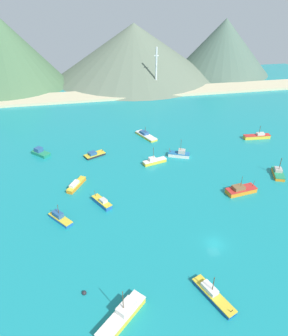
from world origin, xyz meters
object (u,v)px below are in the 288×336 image
(fishing_boat_4, at_px, (76,185))
(fishing_boat_7, at_px, (122,315))
(fishing_boat_3, at_px, (154,161))
(fishing_boat_1, at_px, (278,173))
(radio_tower, at_px, (156,70))
(fishing_boat_9, at_px, (102,202))
(fishing_boat_0, at_px, (213,295))
(buoy_1, at_px, (84,293))
(fishing_boat_11, at_px, (146,135))
(fishing_boat_6, at_px, (94,155))
(fishing_boat_2, at_px, (257,136))
(fishing_boat_10, at_px, (241,190))
(fishing_boat_8, at_px, (60,218))
(fishing_boat_5, at_px, (179,154))

(fishing_boat_4, relative_size, fishing_boat_7, 0.82)
(fishing_boat_3, relative_size, fishing_boat_7, 0.85)
(fishing_boat_1, height_order, radio_tower, radio_tower)
(fishing_boat_9, bearing_deg, fishing_boat_3, 45.26)
(fishing_boat_0, distance_m, buoy_1, 24.47)
(fishing_boat_11, bearing_deg, fishing_boat_9, -116.96)
(fishing_boat_0, height_order, fishing_boat_11, fishing_boat_0)
(fishing_boat_0, height_order, fishing_boat_7, fishing_boat_7)
(fishing_boat_7, xyz_separation_m, radio_tower, (36.69, 129.04, 11.38))
(fishing_boat_3, relative_size, fishing_boat_6, 1.08)
(fishing_boat_3, bearing_deg, fishing_boat_2, 14.18)
(fishing_boat_1, xyz_separation_m, radio_tower, (-17.46, 91.32, 11.56))
(fishing_boat_3, distance_m, fishing_boat_10, 29.43)
(fishing_boat_2, distance_m, radio_tower, 70.82)
(fishing_boat_1, bearing_deg, fishing_boat_9, -175.80)
(fishing_boat_9, relative_size, fishing_boat_11, 0.63)
(fishing_boat_4, bearing_deg, fishing_boat_8, -106.00)
(fishing_boat_10, bearing_deg, fishing_boat_4, 165.08)
(buoy_1, bearing_deg, fishing_boat_1, 27.17)
(fishing_boat_7, bearing_deg, fishing_boat_4, 99.87)
(fishing_boat_6, bearing_deg, fishing_boat_0, -72.96)
(fishing_boat_5, relative_size, fishing_boat_8, 1.10)
(fishing_boat_3, height_order, buoy_1, fishing_boat_3)
(fishing_boat_8, bearing_deg, fishing_boat_7, -68.20)
(fishing_boat_3, bearing_deg, fishing_boat_11, 85.91)
(fishing_boat_1, bearing_deg, fishing_boat_5, 145.83)
(fishing_boat_1, height_order, fishing_boat_3, fishing_boat_1)
(fishing_boat_0, xyz_separation_m, radio_tower, (19.35, 128.01, 11.70))
(buoy_1, bearing_deg, fishing_boat_11, 68.81)
(fishing_boat_2, xyz_separation_m, fishing_boat_9, (-62.48, -30.09, -0.05))
(fishing_boat_2, height_order, fishing_boat_6, fishing_boat_2)
(fishing_boat_6, relative_size, fishing_boat_10, 0.84)
(fishing_boat_5, bearing_deg, fishing_boat_11, 114.17)
(fishing_boat_4, height_order, fishing_boat_11, fishing_boat_11)
(fishing_boat_11, bearing_deg, radio_tower, 72.77)
(fishing_boat_2, distance_m, fishing_boat_7, 88.68)
(fishing_boat_2, relative_size, fishing_boat_7, 1.07)
(fishing_boat_7, distance_m, fishing_boat_8, 31.57)
(fishing_boat_11, bearing_deg, fishing_boat_5, -65.83)
(fishing_boat_10, relative_size, fishing_boat_11, 0.81)
(fishing_boat_0, height_order, fishing_boat_10, fishing_boat_10)
(fishing_boat_10, height_order, fishing_boat_11, fishing_boat_10)
(fishing_boat_6, bearing_deg, buoy_1, -95.41)
(fishing_boat_3, xyz_separation_m, fishing_boat_9, (-18.91, -19.08, -0.01))
(fishing_boat_11, bearing_deg, buoy_1, -111.19)
(fishing_boat_6, distance_m, fishing_boat_9, 28.05)
(fishing_boat_1, relative_size, fishing_boat_9, 1.10)
(fishing_boat_8, height_order, buoy_1, fishing_boat_8)
(radio_tower, bearing_deg, fishing_boat_10, -89.02)
(fishing_boat_7, distance_m, fishing_boat_9, 33.69)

